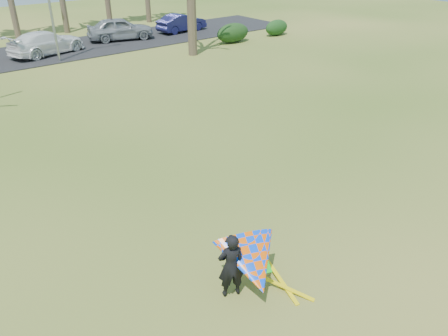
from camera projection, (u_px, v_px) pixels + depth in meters
ground at (267, 226)px, 12.79m from camera, size 100.00×100.00×0.00m
parking_strip at (15, 57)px, 29.95m from camera, size 46.00×7.00×0.06m
hedge_near at (233, 33)px, 33.70m from camera, size 2.92×1.32×1.46m
hedge_far at (277, 28)px, 36.10m from camera, size 2.27×1.06×1.26m
car_3 at (46, 43)px, 30.25m from camera, size 5.77×3.61×1.56m
car_4 at (120, 29)px, 34.24m from camera, size 5.40×3.26×1.72m
car_5 at (182, 23)px, 37.19m from camera, size 4.54×1.94×1.45m
kite_flyer at (250, 264)px, 10.08m from camera, size 2.13×2.39×2.02m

